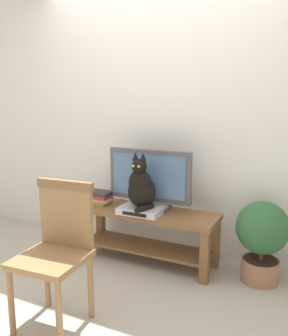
# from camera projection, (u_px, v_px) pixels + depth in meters

# --- Properties ---
(ground_plane) EXTENTS (12.00, 12.00, 0.00)m
(ground_plane) POSITION_uv_depth(u_px,v_px,m) (114.00, 289.00, 2.83)
(ground_plane) COLOR #ADA393
(back_wall) EXTENTS (7.00, 0.12, 2.80)m
(back_wall) POSITION_uv_depth(u_px,v_px,m) (164.00, 105.00, 3.41)
(back_wall) COLOR silver
(back_wall) RESTS_ON ground
(tv_stand) EXTENTS (1.28, 0.42, 0.48)m
(tv_stand) POSITION_uv_depth(u_px,v_px,m) (146.00, 226.00, 3.25)
(tv_stand) COLOR brown
(tv_stand) RESTS_ON ground
(tv) EXTENTS (0.78, 0.20, 0.54)m
(tv) POSITION_uv_depth(u_px,v_px,m) (149.00, 179.00, 3.22)
(tv) COLOR #4C4C51
(tv) RESTS_ON tv_stand
(media_box) EXTENTS (0.37, 0.28, 0.06)m
(media_box) POSITION_uv_depth(u_px,v_px,m) (142.00, 210.00, 3.14)
(media_box) COLOR #BCBCC1
(media_box) RESTS_ON tv_stand
(cat) EXTENTS (0.24, 0.32, 0.48)m
(cat) POSITION_uv_depth(u_px,v_px,m) (141.00, 187.00, 3.08)
(cat) COLOR black
(cat) RESTS_ON media_box
(wooden_chair) EXTENTS (0.44, 0.44, 0.94)m
(wooden_chair) POSITION_uv_depth(u_px,v_px,m) (58.00, 243.00, 2.34)
(wooden_chair) COLOR olive
(wooden_chair) RESTS_ON ground
(book_stack) EXTENTS (0.24, 0.18, 0.12)m
(book_stack) POSITION_uv_depth(u_px,v_px,m) (99.00, 197.00, 3.41)
(book_stack) COLOR olive
(book_stack) RESTS_ON tv_stand
(potted_plant) EXTENTS (0.42, 0.42, 0.67)m
(potted_plant) POSITION_uv_depth(u_px,v_px,m) (262.00, 236.00, 2.88)
(potted_plant) COLOR #9E6B4C
(potted_plant) RESTS_ON ground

